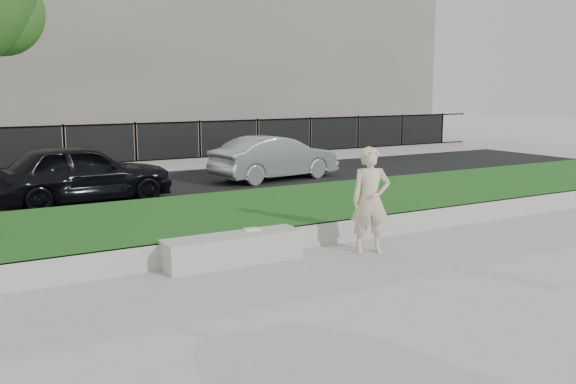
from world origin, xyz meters
TOP-DOWN VIEW (x-y plane):
  - ground at (0.00, 0.00)m, footprint 90.00×90.00m
  - grass_bank at (0.00, 3.00)m, footprint 34.00×4.00m
  - grass_kerb at (0.00, 1.04)m, footprint 34.00×0.08m
  - street at (0.00, 8.50)m, footprint 34.00×7.00m
  - far_pavement at (0.00, 13.00)m, footprint 34.00×3.00m
  - iron_fence at (0.00, 12.00)m, footprint 32.00×0.30m
  - building_facade at (0.00, 20.00)m, footprint 34.00×10.00m
  - stone_bench at (-0.36, 0.80)m, footprint 2.24×0.56m
  - man at (1.90, 0.25)m, footprint 0.76×0.65m
  - book at (0.03, 0.94)m, footprint 0.26×0.20m
  - car_dark at (-1.21, 7.20)m, footprint 4.20×1.80m
  - car_silver at (4.56, 8.21)m, footprint 4.03×1.90m

SIDE VIEW (x-z plane):
  - ground at x=0.00m, z-range 0.00..0.00m
  - street at x=0.00m, z-range 0.00..0.04m
  - far_pavement at x=0.00m, z-range 0.00..0.12m
  - grass_bank at x=0.00m, z-range 0.00..0.40m
  - grass_kerb at x=0.00m, z-range 0.00..0.40m
  - stone_bench at x=-0.36m, z-range 0.00..0.46m
  - book at x=0.03m, z-range 0.46..0.49m
  - iron_fence at x=0.00m, z-range -0.21..1.29m
  - car_silver at x=4.56m, z-range 0.04..1.32m
  - car_dark at x=-1.21m, z-range 0.04..1.45m
  - man at x=1.90m, z-range 0.00..1.77m
  - building_facade at x=0.00m, z-range 0.00..10.00m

